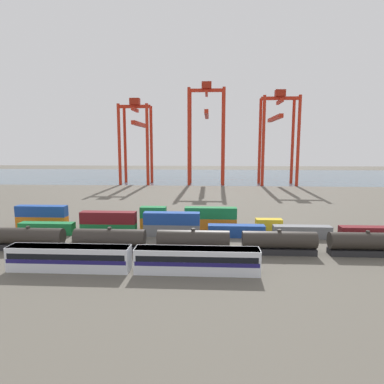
{
  "coord_description": "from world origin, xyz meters",
  "views": [
    {
      "loc": [
        3.75,
        -71.67,
        19.41
      ],
      "look_at": [
        -1.84,
        31.27,
        4.9
      ],
      "focal_mm": 30.73,
      "sensor_mm": 36.0,
      "label": 1
    }
  ],
  "objects": [
    {
      "name": "shipping_container_7",
      "position": [
        37.34,
        -2.59,
        1.3
      ],
      "size": [
        12.1,
        2.44,
        2.6
      ],
      "primitive_type": "cube",
      "color": "maroon",
      "rests_on": "ground_plane"
    },
    {
      "name": "shipping_container_12",
      "position": [
        -9.51,
        3.71,
        3.9
      ],
      "size": [
        6.04,
        2.44,
        2.6
      ],
      "primitive_type": "cube",
      "color": "#197538",
      "rests_on": "shipping_container_11"
    },
    {
      "name": "shipping_container_13",
      "position": [
        4.02,
        3.71,
        1.3
      ],
      "size": [
        12.1,
        2.44,
        2.6
      ],
      "primitive_type": "cube",
      "color": "orange",
      "rests_on": "ground_plane"
    },
    {
      "name": "shipping_container_1",
      "position": [
        -18.31,
        -2.59,
        1.3
      ],
      "size": [
        12.1,
        2.44,
        2.6
      ],
      "primitive_type": "cube",
      "color": "#197538",
      "rests_on": "ground_plane"
    },
    {
      "name": "shipping_container_3",
      "position": [
        -4.39,
        -2.59,
        1.3
      ],
      "size": [
        12.1,
        2.44,
        2.6
      ],
      "primitive_type": "cube",
      "color": "slate",
      "rests_on": "ground_plane"
    },
    {
      "name": "shipping_container_15",
      "position": [
        17.55,
        3.71,
        1.3
      ],
      "size": [
        6.04,
        2.44,
        2.6
      ],
      "primitive_type": "cube",
      "color": "gold",
      "rests_on": "ground_plane"
    },
    {
      "name": "shipping_container_9",
      "position": [
        -36.58,
        3.71,
        3.9
      ],
      "size": [
        12.1,
        2.44,
        2.6
      ],
      "primitive_type": "cube",
      "color": "#1C4299",
      "rests_on": "shipping_container_8"
    },
    {
      "name": "shipping_container_6",
      "position": [
        23.43,
        -2.59,
        1.3
      ],
      "size": [
        12.1,
        2.44,
        2.6
      ],
      "primitive_type": "cube",
      "color": "slate",
      "rests_on": "ground_plane"
    },
    {
      "name": "passenger_train",
      "position": [
        -8.13,
        -23.28,
        2.14
      ],
      "size": [
        39.16,
        3.14,
        3.9
      ],
      "color": "silver",
      "rests_on": "ground_plane"
    },
    {
      "name": "shipping_container_10",
      "position": [
        -23.04,
        3.71,
        1.3
      ],
      "size": [
        6.04,
        2.44,
        2.6
      ],
      "primitive_type": "cube",
      "color": "gold",
      "rests_on": "ground_plane"
    },
    {
      "name": "shipping_container_14",
      "position": [
        4.02,
        3.71,
        3.9
      ],
      "size": [
        12.1,
        2.44,
        2.6
      ],
      "primitive_type": "cube",
      "color": "#197538",
      "rests_on": "shipping_container_13"
    },
    {
      "name": "gantry_crane_west",
      "position": [
        -34.09,
        98.46,
        26.16
      ],
      "size": [
        15.63,
        35.39,
        43.01
      ],
      "color": "red",
      "rests_on": "ground_plane"
    },
    {
      "name": "freight_tank_row",
      "position": [
        0.81,
        -13.46,
        2.15
      ],
      "size": [
        75.24,
        3.04,
        4.5
      ],
      "color": "#232326",
      "rests_on": "ground_plane"
    },
    {
      "name": "shipping_container_11",
      "position": [
        -9.51,
        3.71,
        1.3
      ],
      "size": [
        6.04,
        2.44,
        2.6
      ],
      "primitive_type": "cube",
      "color": "orange",
      "rests_on": "ground_plane"
    },
    {
      "name": "gantry_crane_central",
      "position": [
        1.86,
        98.23,
        30.3
      ],
      "size": [
        18.5,
        34.78,
        50.57
      ],
      "color": "red",
      "rests_on": "ground_plane"
    },
    {
      "name": "shipping_container_2",
      "position": [
        -18.31,
        -2.59,
        3.9
      ],
      "size": [
        12.1,
        2.44,
        2.6
      ],
      "primitive_type": "cube",
      "color": "maroon",
      "rests_on": "shipping_container_1"
    },
    {
      "name": "gantry_crane_east",
      "position": [
        37.81,
        98.1,
        28.21
      ],
      "size": [
        18.29,
        34.05,
        46.47
      ],
      "color": "red",
      "rests_on": "ground_plane"
    },
    {
      "name": "shipping_container_4",
      "position": [
        -4.39,
        -2.59,
        3.9
      ],
      "size": [
        12.1,
        2.44,
        2.6
      ],
      "primitive_type": "cube",
      "color": "#1C4299",
      "rests_on": "shipping_container_3"
    },
    {
      "name": "harbour_water",
      "position": [
        0.0,
        143.07,
        0.0
      ],
      "size": [
        400.0,
        110.0,
        0.01
      ],
      "primitive_type": "cube",
      "color": "#475B6B",
      "rests_on": "ground_plane"
    },
    {
      "name": "shipping_container_5",
      "position": [
        9.52,
        -2.59,
        1.3
      ],
      "size": [
        12.1,
        2.44,
        2.6
      ],
      "primitive_type": "cube",
      "color": "#1C4299",
      "rests_on": "ground_plane"
    },
    {
      "name": "shipping_container_0",
      "position": [
        -32.22,
        -2.59,
        1.3
      ],
      "size": [
        12.1,
        2.44,
        2.6
      ],
      "primitive_type": "cube",
      "color": "#197538",
      "rests_on": "ground_plane"
    },
    {
      "name": "ground_plane",
      "position": [
        0.0,
        40.0,
        0.0
      ],
      "size": [
        420.0,
        420.0,
        0.0
      ],
      "primitive_type": "plane",
      "color": "#5B564C"
    },
    {
      "name": "shipping_container_8",
      "position": [
        -36.58,
        3.71,
        1.3
      ],
      "size": [
        12.1,
        2.44,
        2.6
      ],
      "primitive_type": "cube",
      "color": "orange",
      "rests_on": "ground_plane"
    }
  ]
}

